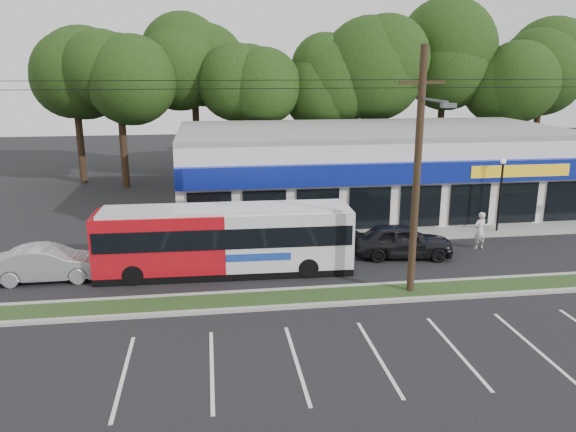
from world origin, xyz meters
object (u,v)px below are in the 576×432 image
Objects in this scene: metrobus at (225,238)px; car_silver at (48,263)px; pedestrian_b at (345,226)px; utility_pole at (414,166)px; pedestrian_a at (480,230)px; car_dark at (402,241)px; lamp_post at (501,187)px.

car_silver is (-7.80, 0.17, -0.86)m from metrobus.
car_silver is at bearing 26.00° from pedestrian_b.
metrobus is (-7.38, 3.57, -3.78)m from utility_pole.
pedestrian_b is (-6.59, 2.21, -0.15)m from pedestrian_a.
lamp_post is at bearing -56.58° from car_dark.
lamp_post reaches higher than car_dark.
pedestrian_a reaches higher than car_silver.
metrobus reaches higher than pedestrian_a.
utility_pole is 11.67m from lamp_post.
pedestrian_b is at bearing -177.21° from lamp_post.
metrobus reaches higher than car_silver.
lamp_post is 0.87× the size of car_dark.
car_dark and pedestrian_b have the same top height.
pedestrian_a is (4.38, 0.65, 0.15)m from car_dark.
car_dark is 1.04× the size of car_silver.
pedestrian_b is at bearing 45.15° from car_dark.
metrobus is at bearing -164.53° from lamp_post.
car_silver is at bearing 166.15° from utility_pole.
pedestrian_b is at bearing -32.48° from pedestrian_a.
metrobus is 7.85m from car_silver.
metrobus is 5.88× the size of pedestrian_a.
lamp_post is 23.78m from car_silver.
metrobus is at bearing 42.10° from pedestrian_b.
lamp_post is at bearing -80.92° from car_silver.
utility_pole reaches higher than lamp_post.
utility_pole reaches higher than pedestrian_a.
utility_pole is 9.02m from metrobus.
lamp_post is 9.20m from pedestrian_b.
utility_pole is 29.89× the size of pedestrian_b.
car_dark is (8.75, 1.00, -0.80)m from metrobus.
metrobus is 8.84m from car_dark.
car_dark is 3.61m from pedestrian_b.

